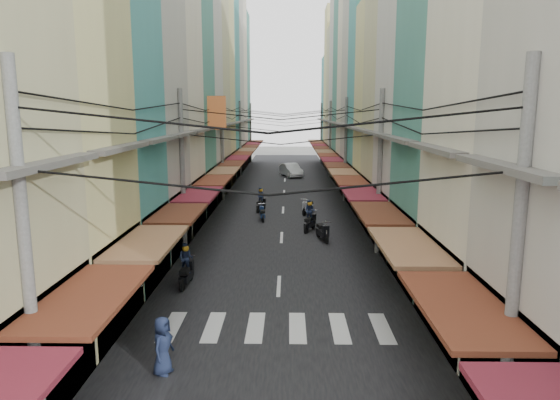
# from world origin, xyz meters

# --- Properties ---
(ground) EXTENTS (160.00, 160.00, 0.00)m
(ground) POSITION_xyz_m (0.00, 0.00, 0.00)
(ground) COLOR #60605B
(ground) RESTS_ON ground
(road) EXTENTS (10.00, 80.00, 0.02)m
(road) POSITION_xyz_m (0.00, 20.00, 0.01)
(road) COLOR black
(road) RESTS_ON ground
(sidewalk_left) EXTENTS (3.00, 80.00, 0.06)m
(sidewalk_left) POSITION_xyz_m (-6.50, 20.00, 0.03)
(sidewalk_left) COLOR gray
(sidewalk_left) RESTS_ON ground
(sidewalk_right) EXTENTS (3.00, 80.00, 0.06)m
(sidewalk_right) POSITION_xyz_m (6.50, 20.00, 0.03)
(sidewalk_right) COLOR gray
(sidewalk_right) RESTS_ON ground
(crosswalk) EXTENTS (7.55, 2.40, 0.01)m
(crosswalk) POSITION_xyz_m (-0.00, -6.00, 0.03)
(crosswalk) COLOR silver
(crosswalk) RESTS_ON ground
(building_row_left) EXTENTS (7.80, 67.67, 23.70)m
(building_row_left) POSITION_xyz_m (-7.92, 16.56, 9.78)
(building_row_left) COLOR beige
(building_row_left) RESTS_ON ground
(building_row_right) EXTENTS (7.80, 68.98, 22.59)m
(building_row_right) POSITION_xyz_m (7.92, 16.45, 9.41)
(building_row_right) COLOR teal
(building_row_right) RESTS_ON ground
(utility_poles) EXTENTS (10.20, 66.13, 8.20)m
(utility_poles) POSITION_xyz_m (0.00, 15.01, 6.59)
(utility_poles) COLOR gray
(utility_poles) RESTS_ON ground
(white_car) EXTENTS (5.50, 3.44, 1.81)m
(white_car) POSITION_xyz_m (0.66, 32.87, 0.00)
(white_car) COLOR silver
(white_car) RESTS_ON ground
(bicycle) EXTENTS (1.61, 0.77, 1.07)m
(bicycle) POSITION_xyz_m (6.19, -2.02, 0.00)
(bicycle) COLOR black
(bicycle) RESTS_ON ground
(moving_scooters) EXTENTS (6.52, 17.26, 1.88)m
(moving_scooters) POSITION_xyz_m (-0.34, 7.19, 0.53)
(moving_scooters) COLOR black
(moving_scooters) RESTS_ON ground
(parked_scooters) EXTENTS (12.78, 12.83, 1.01)m
(parked_scooters) POSITION_xyz_m (4.23, -3.86, 0.49)
(parked_scooters) COLOR black
(parked_scooters) RESTS_ON ground
(pedestrians) EXTENTS (12.49, 26.72, 2.18)m
(pedestrians) POSITION_xyz_m (-3.96, 2.13, 1.03)
(pedestrians) COLOR #271F2A
(pedestrians) RESTS_ON ground
(market_umbrella) EXTENTS (2.37, 2.37, 2.50)m
(market_umbrella) POSITION_xyz_m (6.66, -8.27, 2.20)
(market_umbrella) COLOR #B2B2B7
(market_umbrella) RESTS_ON ground
(traffic_sign) EXTENTS (0.10, 0.70, 3.18)m
(traffic_sign) POSITION_xyz_m (5.56, 0.59, 2.35)
(traffic_sign) COLOR gray
(traffic_sign) RESTS_ON ground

